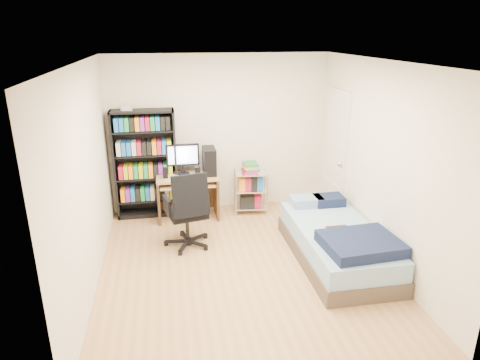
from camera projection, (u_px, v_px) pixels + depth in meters
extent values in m
cube|color=tan|center=(242.00, 267.00, 5.43)|extent=(3.50, 4.00, 0.04)
cube|color=white|center=(242.00, 60.00, 4.59)|extent=(3.50, 4.00, 0.04)
cube|color=white|center=(219.00, 133.00, 6.89)|extent=(3.50, 0.04, 2.50)
cube|color=white|center=(291.00, 257.00, 3.13)|extent=(3.50, 0.04, 2.50)
cube|color=white|center=(84.00, 181.00, 4.72)|extent=(0.04, 4.00, 2.50)
cube|color=white|center=(382.00, 164.00, 5.30)|extent=(0.04, 4.00, 2.50)
cube|color=black|center=(146.00, 164.00, 6.65)|extent=(0.96, 0.32, 1.70)
cube|color=black|center=(148.00, 199.00, 6.85)|extent=(0.89, 0.30, 0.02)
cube|color=#B5183A|center=(148.00, 192.00, 6.80)|extent=(0.83, 0.25, 0.20)
cube|color=black|center=(147.00, 177.00, 6.72)|extent=(0.89, 0.30, 0.02)
cube|color=blue|center=(146.00, 170.00, 6.67)|extent=(0.83, 0.25, 0.20)
cube|color=black|center=(145.00, 154.00, 6.60)|extent=(0.89, 0.30, 0.02)
cube|color=#BDC216|center=(144.00, 147.00, 6.55)|extent=(0.83, 0.25, 0.20)
cube|color=black|center=(143.00, 131.00, 6.48)|extent=(0.89, 0.30, 0.02)
cube|color=#209349|center=(142.00, 123.00, 6.43)|extent=(0.83, 0.25, 0.20)
cube|color=silver|center=(127.00, 108.00, 6.33)|extent=(0.15, 0.13, 0.07)
cube|color=tan|center=(187.00, 177.00, 6.60)|extent=(0.93, 0.51, 0.04)
cube|color=#33261C|center=(159.00, 200.00, 6.64)|extent=(0.04, 0.51, 0.66)
cube|color=#33261C|center=(216.00, 196.00, 6.79)|extent=(0.04, 0.51, 0.66)
cube|color=#33261C|center=(187.00, 191.00, 6.93)|extent=(0.90, 0.03, 0.61)
cube|color=tan|center=(188.00, 184.00, 6.56)|extent=(0.84, 0.42, 0.02)
cube|color=black|center=(188.00, 183.00, 6.54)|extent=(0.41, 0.14, 0.02)
cube|color=black|center=(183.00, 155.00, 6.58)|extent=(0.50, 0.05, 0.34)
cube|color=silver|center=(183.00, 155.00, 6.56)|extent=(0.45, 0.01, 0.28)
cube|color=black|center=(209.00, 161.00, 6.63)|extent=(0.19, 0.39, 0.41)
cube|color=black|center=(165.00, 173.00, 6.47)|extent=(0.07, 0.07, 0.16)
cube|color=black|center=(198.00, 172.00, 6.51)|extent=(0.07, 0.07, 0.16)
cylinder|color=black|center=(187.00, 227.00, 5.87)|extent=(0.05, 0.05, 0.39)
cube|color=black|center=(187.00, 212.00, 5.80)|extent=(0.58, 0.58, 0.08)
cube|color=black|center=(190.00, 196.00, 5.50)|extent=(0.49, 0.25, 0.56)
cube|color=black|center=(167.00, 206.00, 5.65)|extent=(0.11, 0.31, 0.22)
cube|color=black|center=(205.00, 200.00, 5.85)|extent=(0.11, 0.31, 0.22)
cylinder|color=silver|center=(236.00, 196.00, 6.75)|extent=(0.02, 0.02, 0.68)
cylinder|color=silver|center=(267.00, 196.00, 6.78)|extent=(0.02, 0.02, 0.68)
cylinder|color=silver|center=(235.00, 189.00, 7.08)|extent=(0.02, 0.02, 0.68)
cylinder|color=silver|center=(265.00, 188.00, 7.11)|extent=(0.02, 0.02, 0.68)
cube|color=silver|center=(251.00, 206.00, 7.01)|extent=(0.54, 0.41, 0.02)
cube|color=silver|center=(251.00, 189.00, 6.91)|extent=(0.54, 0.41, 0.02)
cube|color=silver|center=(251.00, 173.00, 6.82)|extent=(0.54, 0.41, 0.02)
cube|color=#BF1B3B|center=(251.00, 167.00, 6.79)|extent=(0.25, 0.30, 0.16)
cube|color=#4E433A|center=(336.00, 252.00, 5.55)|extent=(1.00, 2.00, 0.20)
cube|color=#8AAFCE|center=(337.00, 237.00, 5.47)|extent=(0.96, 1.96, 0.24)
cube|color=#121B3B|center=(361.00, 244.00, 4.91)|extent=(0.90, 0.76, 0.14)
cube|color=#A3C1E7|center=(306.00, 201.00, 6.13)|extent=(0.45, 0.30, 0.13)
cube|color=#121B3B|center=(329.00, 200.00, 6.17)|extent=(0.42, 0.30, 0.13)
cube|color=#462D16|center=(339.00, 230.00, 5.38)|extent=(0.28, 0.22, 0.02)
cube|color=silver|center=(335.00, 154.00, 6.63)|extent=(0.05, 0.80, 2.00)
sphere|color=silver|center=(340.00, 164.00, 6.34)|extent=(0.08, 0.08, 0.08)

